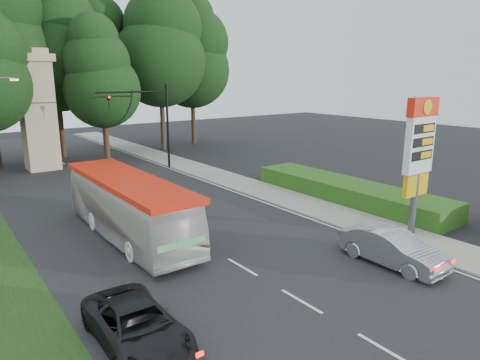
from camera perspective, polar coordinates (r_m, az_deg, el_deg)
ground at (r=15.64m, az=9.51°, el=-16.45°), size 120.00×120.00×0.00m
road_surface at (r=24.70m, az=-10.96°, el=-5.01°), size 14.00×80.00×0.02m
sidewalk_right at (r=29.16m, az=4.22°, el=-1.80°), size 3.00×80.00×0.12m
hedge at (r=28.43m, az=14.13°, el=-1.46°), size 3.00×14.00×1.20m
gas_station_pylon at (r=22.44m, az=22.79°, el=3.99°), size 2.10×0.45×6.85m
traffic_signal_mast at (r=36.85m, az=-11.52°, el=8.49°), size 6.10×0.35×7.20m
monument at (r=40.12m, az=-25.40°, el=8.48°), size 3.00×3.00×10.05m
tree_center_right at (r=45.68m, az=-23.70°, el=16.57°), size 9.24×9.24×18.15m
tree_east_near at (r=48.94m, az=-18.23°, el=15.17°), size 8.12×8.12×15.95m
tree_east_mid at (r=47.27m, az=-10.72°, el=17.71°), size 9.52×9.52×18.70m
tree_far_east at (r=51.34m, az=-6.48°, el=16.38°), size 8.68×8.68×17.05m
tree_monument_right at (r=41.00m, az=-17.97°, el=13.28°), size 6.72×6.72×13.20m
transit_bus at (r=21.75m, az=-14.60°, el=-3.62°), size 2.55×10.85×3.02m
sedan_silver at (r=19.37m, az=19.58°, el=-8.50°), size 1.67×4.63×1.52m
suv_charcoal at (r=13.68m, az=-13.63°, el=-18.30°), size 2.18×4.64×1.29m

